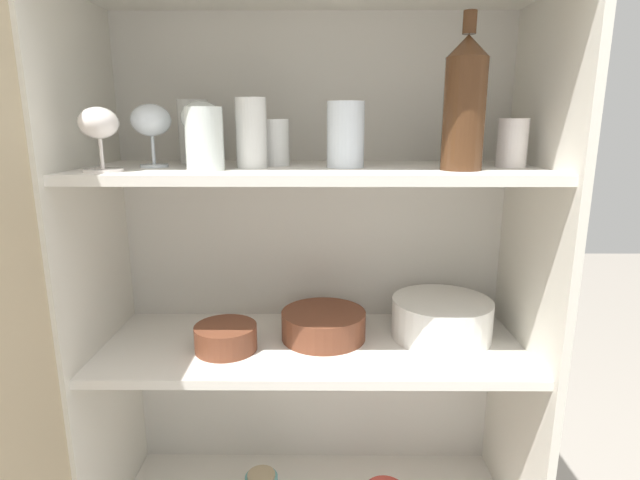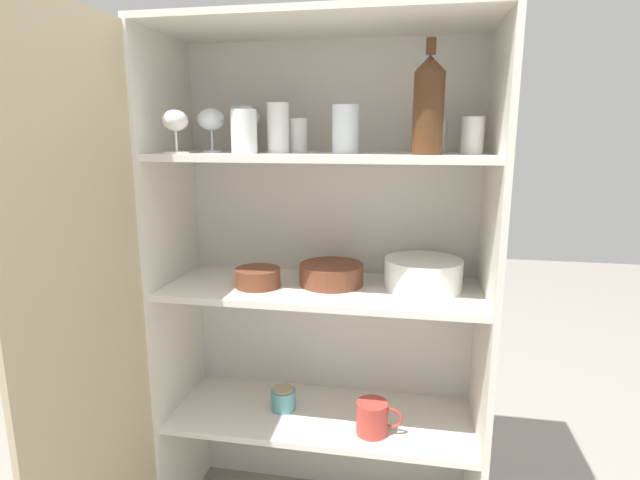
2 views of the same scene
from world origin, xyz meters
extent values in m
cube|color=silver|center=(0.00, 0.36, 0.77)|extent=(0.98, 0.02, 1.54)
cube|color=silver|center=(-0.48, 0.17, 0.77)|extent=(0.02, 0.38, 1.54)
cube|color=silver|center=(0.48, 0.17, 0.77)|extent=(0.02, 0.38, 1.54)
cube|color=silver|center=(0.00, 0.17, 0.80)|extent=(0.94, 0.35, 0.02)
cube|color=silver|center=(0.00, 0.17, 1.19)|extent=(0.94, 0.35, 0.02)
cylinder|color=white|center=(0.07, 0.16, 1.27)|extent=(0.08, 0.08, 0.13)
cylinder|color=white|center=(-0.27, 0.27, 1.27)|extent=(0.07, 0.07, 0.14)
cylinder|color=white|center=(0.32, 0.24, 1.25)|extent=(0.06, 0.06, 0.09)
cylinder|color=white|center=(-0.08, 0.21, 1.25)|extent=(0.06, 0.06, 0.10)
cylinder|color=silver|center=(0.41, 0.17, 1.25)|extent=(0.06, 0.06, 0.10)
cylinder|color=white|center=(-0.20, 0.09, 1.26)|extent=(0.07, 0.07, 0.12)
cylinder|color=white|center=(-0.12, 0.15, 1.27)|extent=(0.06, 0.06, 0.14)
cylinder|color=white|center=(-0.33, 0.16, 1.21)|extent=(0.06, 0.06, 0.01)
cylinder|color=white|center=(-0.33, 0.16, 1.24)|extent=(0.01, 0.01, 0.06)
ellipsoid|color=white|center=(-0.33, 0.16, 1.30)|extent=(0.08, 0.08, 0.06)
cylinder|color=white|center=(-0.23, 0.19, 1.21)|extent=(0.07, 0.07, 0.01)
cylinder|color=white|center=(-0.23, 0.19, 1.24)|extent=(0.01, 0.01, 0.06)
ellipsoid|color=white|center=(-0.23, 0.19, 1.30)|extent=(0.09, 0.09, 0.07)
cylinder|color=silver|center=(-0.39, 0.06, 1.21)|extent=(0.07, 0.07, 0.01)
cylinder|color=silver|center=(-0.39, 0.06, 1.24)|extent=(0.01, 0.01, 0.06)
ellipsoid|color=silver|center=(-0.39, 0.06, 1.29)|extent=(0.07, 0.07, 0.06)
cylinder|color=#4C2D19|center=(0.29, 0.10, 1.31)|extent=(0.08, 0.08, 0.21)
cone|color=#4C2D19|center=(0.29, 0.10, 1.43)|extent=(0.08, 0.08, 0.04)
cylinder|color=#4C2D19|center=(0.29, 0.10, 1.47)|extent=(0.03, 0.03, 0.04)
cylinder|color=white|center=(0.30, 0.21, 0.81)|extent=(0.23, 0.23, 0.01)
cylinder|color=white|center=(0.30, 0.21, 0.82)|extent=(0.23, 0.23, 0.01)
cylinder|color=white|center=(0.30, 0.21, 0.83)|extent=(0.23, 0.23, 0.01)
cylinder|color=white|center=(0.30, 0.21, 0.84)|extent=(0.23, 0.23, 0.01)
cylinder|color=white|center=(0.30, 0.21, 0.85)|extent=(0.23, 0.23, 0.01)
cylinder|color=white|center=(0.30, 0.21, 0.86)|extent=(0.23, 0.23, 0.01)
cylinder|color=white|center=(0.30, 0.21, 0.87)|extent=(0.23, 0.23, 0.01)
cylinder|color=white|center=(0.30, 0.21, 0.87)|extent=(0.23, 0.23, 0.01)
cylinder|color=white|center=(0.30, 0.21, 0.88)|extent=(0.23, 0.23, 0.01)
cylinder|color=white|center=(0.30, 0.21, 0.89)|extent=(0.23, 0.23, 0.01)
cylinder|color=brown|center=(0.02, 0.20, 0.84)|extent=(0.19, 0.19, 0.06)
torus|color=brown|center=(0.02, 0.20, 0.87)|extent=(0.19, 0.19, 0.01)
cylinder|color=brown|center=(-0.19, 0.14, 0.83)|extent=(0.14, 0.14, 0.06)
torus|color=brown|center=(-0.19, 0.14, 0.86)|extent=(0.14, 0.14, 0.01)
cylinder|color=tan|center=(-0.13, 0.18, 0.45)|extent=(0.07, 0.07, 0.01)
camera|label=1|loc=(0.02, -0.87, 1.30)|focal=28.00mm
camera|label=2|loc=(0.26, -1.25, 1.26)|focal=28.00mm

